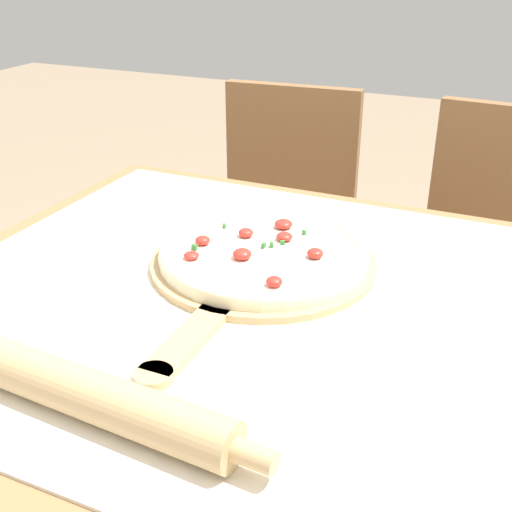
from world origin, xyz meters
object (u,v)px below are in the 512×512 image
Objects in this scene: rolling_pin at (93,396)px; chair_left at (280,227)px; pizza_peel at (259,267)px; chair_right at (490,264)px; pizza at (263,251)px.

chair_left is (-0.22, 1.10, -0.28)m from rolling_pin.
chair_right is at bearing 65.26° from pizza_peel.
chair_right is at bearing -3.98° from chair_left.
pizza_peel is 0.60× the size of chair_left.
pizza is at bearing -109.91° from chair_right.
pizza is 0.42m from rolling_pin.
chair_right is at bearing 64.66° from pizza.
chair_left is 1.00× the size of chair_right.
rolling_pin is (-0.02, -0.40, 0.02)m from pizza_peel.
chair_right is (0.32, 0.70, -0.26)m from pizza_peel.
chair_left is 0.57m from chair_right.
chair_right reaches higher than pizza.
pizza_peel is 0.60× the size of chair_right.
pizza is 0.38× the size of chair_right.
chair_left is at bearing 101.21° from rolling_pin.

